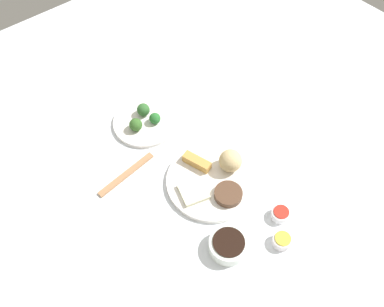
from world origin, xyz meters
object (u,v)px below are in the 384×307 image
Objects in this scene: main_plate at (212,181)px; sauce_ramekin_hot_mustard at (282,241)px; soy_sauce_bowl at (228,245)px; broccoli_plate at (145,122)px; chopsticks_pair at (126,174)px; sauce_ramekin_sweet_and_sour at (280,214)px.

main_plate is 5.17× the size of sauce_ramekin_hot_mustard.
soy_sauce_bowl reaches higher than sauce_ramekin_hot_mustard.
broccoli_plate is 0.52m from soy_sauce_bowl.
soy_sauce_bowl is 0.15m from sauce_ramekin_hot_mustard.
sauce_ramekin_hot_mustard reaches higher than main_plate.
main_plate reaches higher than chopsticks_pair.
broccoli_plate is 0.21m from chopsticks_pair.
chopsticks_pair is (0.38, 0.08, -0.02)m from soy_sauce_bowl.
sauce_ramekin_sweet_and_sour is (0.06, -0.06, 0.00)m from sauce_ramekin_hot_mustard.
soy_sauce_bowl is 0.18m from sauce_ramekin_sweet_and_sour.
main_plate is 0.23m from sauce_ramekin_sweet_and_sour.
main_plate is at bearing 19.29° from sauce_ramekin_sweet_and_sour.
sauce_ramekin_hot_mustard and sauce_ramekin_sweet_and_sour have the same top height.
broccoli_plate is 4.03× the size of sauce_ramekin_hot_mustard.
broccoli_plate reaches higher than chopsticks_pair.
sauce_ramekin_hot_mustard is (-0.27, -0.02, 0.01)m from main_plate.
main_plate is 0.27m from sauce_ramekin_hot_mustard.
main_plate is 5.17× the size of sauce_ramekin_sweet_and_sour.
soy_sauce_bowl reaches higher than sauce_ramekin_sweet_and_sour.
sauce_ramekin_sweet_and_sour is at bearing -98.09° from soy_sauce_bowl.
sauce_ramekin_hot_mustard reaches higher than chopsticks_pair.
chopsticks_pair is (0.46, 0.20, -0.01)m from sauce_ramekin_hot_mustard.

